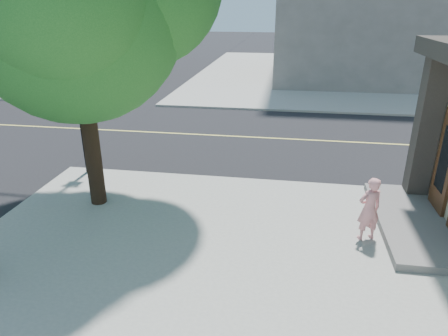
# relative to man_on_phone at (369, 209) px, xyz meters

# --- Properties ---
(ground) EXTENTS (140.00, 140.00, 0.00)m
(ground) POSITION_rel_man_on_phone_xyz_m (-7.99, 3.00, -0.89)
(ground) COLOR black
(ground) RESTS_ON ground
(road_ew) EXTENTS (140.00, 9.00, 0.01)m
(road_ew) POSITION_rel_man_on_phone_xyz_m (-7.99, 7.50, -0.88)
(road_ew) COLOR black
(road_ew) RESTS_ON ground
(sidewalk_ne) EXTENTS (29.00, 25.00, 0.12)m
(sidewalk_ne) POSITION_rel_man_on_phone_xyz_m (5.51, 24.50, -0.83)
(sidewalk_ne) COLOR #999890
(sidewalk_ne) RESTS_ON ground
(man_on_phone) EXTENTS (0.65, 0.55, 1.53)m
(man_on_phone) POSITION_rel_man_on_phone_xyz_m (0.00, 0.00, 0.00)
(man_on_phone) COLOR pink
(man_on_phone) RESTS_ON sidewalk_se
(signal_pole) EXTENTS (3.65, 0.41, 4.12)m
(signal_pole) POSITION_rel_man_on_phone_xyz_m (-10.21, 2.70, 2.60)
(signal_pole) COLOR black
(signal_pole) RESTS_ON sidewalk_se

